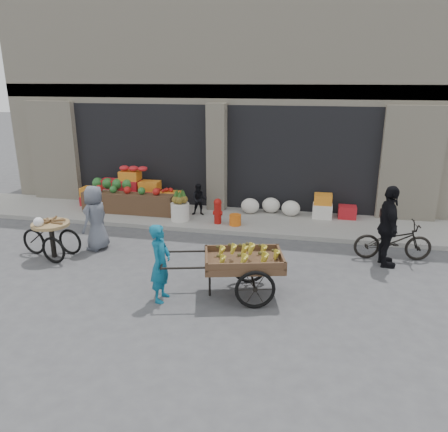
% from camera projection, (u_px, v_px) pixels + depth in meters
% --- Properties ---
extents(ground, '(80.00, 80.00, 0.00)m').
position_uv_depth(ground, '(162.00, 282.00, 8.91)').
color(ground, '#424244').
rests_on(ground, ground).
extents(sidewalk, '(18.00, 2.20, 0.12)m').
position_uv_depth(sidewalk, '(210.00, 219.00, 12.71)').
color(sidewalk, gray).
rests_on(sidewalk, ground).
extents(building, '(14.00, 6.45, 7.00)m').
position_uv_depth(building, '(236.00, 96.00, 15.37)').
color(building, beige).
rests_on(building, ground).
extents(fruit_display, '(3.10, 1.12, 1.24)m').
position_uv_depth(fruit_display, '(133.00, 191.00, 13.28)').
color(fruit_display, red).
rests_on(fruit_display, sidewalk).
extents(pineapple_bin, '(0.52, 0.52, 0.50)m').
position_uv_depth(pineapple_bin, '(180.00, 212.00, 12.30)').
color(pineapple_bin, silver).
rests_on(pineapple_bin, sidewalk).
extents(fire_hydrant, '(0.22, 0.22, 0.71)m').
position_uv_depth(fire_hydrant, '(218.00, 210.00, 11.99)').
color(fire_hydrant, '#A5140F').
rests_on(fire_hydrant, sidewalk).
extents(orange_bucket, '(0.32, 0.32, 0.30)m').
position_uv_depth(orange_bucket, '(235.00, 220.00, 11.91)').
color(orange_bucket, orange).
rests_on(orange_bucket, sidewalk).
extents(right_bay_goods, '(3.35, 0.60, 0.70)m').
position_uv_depth(right_bay_goods, '(303.00, 207.00, 12.64)').
color(right_bay_goods, silver).
rests_on(right_bay_goods, sidewalk).
extents(seated_person, '(0.51, 0.43, 0.93)m').
position_uv_depth(seated_person, '(199.00, 200.00, 12.71)').
color(seated_person, black).
rests_on(seated_person, sidewalk).
extents(banana_cart, '(2.65, 1.57, 1.04)m').
position_uv_depth(banana_cart, '(241.00, 258.00, 8.14)').
color(banana_cart, brown).
rests_on(banana_cart, ground).
extents(vendor_woman, '(0.37, 0.55, 1.48)m').
position_uv_depth(vendor_woman, '(160.00, 263.00, 7.98)').
color(vendor_woman, '#116182').
rests_on(vendor_woman, ground).
extents(tricycle_cart, '(1.45, 0.95, 0.95)m').
position_uv_depth(tricycle_cart, '(52.00, 234.00, 9.97)').
color(tricycle_cart, '#9E7F51').
rests_on(tricycle_cart, ground).
extents(vendor_grey, '(0.63, 0.85, 1.58)m').
position_uv_depth(vendor_grey, '(95.00, 218.00, 10.39)').
color(vendor_grey, slate).
rests_on(vendor_grey, ground).
extents(bicycle, '(1.77, 0.79, 0.90)m').
position_uv_depth(bicycle, '(393.00, 241.00, 9.89)').
color(bicycle, black).
rests_on(bicycle, ground).
extents(cyclist, '(0.56, 1.10, 1.81)m').
position_uv_depth(cyclist, '(388.00, 227.00, 9.42)').
color(cyclist, black).
rests_on(cyclist, ground).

